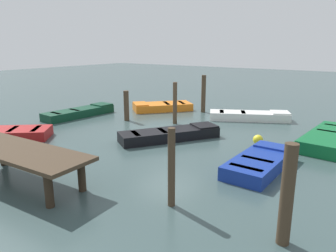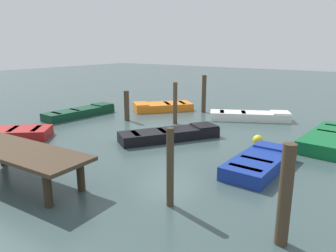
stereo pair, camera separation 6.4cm
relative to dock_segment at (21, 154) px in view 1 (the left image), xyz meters
name	(u,v)px [view 1 (the left image)]	position (x,y,z in m)	size (l,w,h in m)	color
ground_plane	(168,134)	(-0.45, -6.25, -0.81)	(80.00, 80.00, 0.00)	#384C4C
dock_segment	(21,154)	(0.00, 0.00, 0.00)	(4.39, 1.64, 0.95)	#423323
rowboat_blue	(260,162)	(-4.95, -4.63, -0.60)	(1.32, 3.02, 0.46)	navy
rowboat_dark_green	(80,112)	(5.35, -6.45, -0.60)	(1.35, 3.95, 0.46)	#0C3823
rowboat_orange	(162,106)	(2.74, -10.24, -0.60)	(3.22, 3.43, 0.46)	orange
rowboat_red	(6,133)	(4.49, -2.00, -0.60)	(3.36, 3.08, 0.46)	maroon
rowboat_black	(170,134)	(-0.96, -5.68, -0.60)	(3.06, 3.92, 0.46)	black
rowboat_green	(330,138)	(-6.25, -8.66, -0.60)	(1.77, 4.27, 0.46)	#0F602D
rowboat_white	(250,116)	(-2.32, -10.73, -0.60)	(3.93, 2.69, 0.46)	silver
mooring_piling_far_right	(287,195)	(-6.57, -1.24, 0.17)	(0.25, 0.25, 1.97)	#423323
mooring_piling_mid_left	(175,103)	(0.34, -7.96, 0.17)	(0.20, 0.20, 1.97)	#423323
mooring_piling_far_left	(126,106)	(2.67, -7.15, -0.07)	(0.25, 0.25, 1.48)	#423323
mooring_piling_near_right	(171,168)	(-4.02, -1.25, 0.12)	(0.17, 0.17, 1.87)	#423323
mooring_piling_mid_right	(203,94)	(0.52, -11.10, 0.21)	(0.24, 0.24, 2.06)	#423323
marker_buoy	(258,140)	(-4.18, -6.63, -0.53)	(0.36, 0.36, 0.48)	#262626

